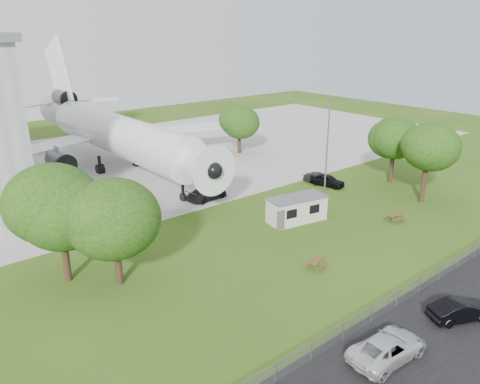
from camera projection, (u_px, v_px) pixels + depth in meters
ground at (315, 252)px, 41.78m from camera, size 160.00×160.00×0.00m
asphalt_strip at (457, 318)px, 32.32m from camera, size 120.00×8.00×0.02m
concrete_apron at (123, 162)px, 69.41m from camera, size 120.00×46.00×0.03m
airliner at (113, 132)px, 64.90m from camera, size 46.36×47.73×17.69m
site_cabin at (297, 209)px, 48.11m from camera, size 6.95×3.82×2.62m
picnic_west at (316, 268)px, 39.08m from camera, size 2.20×2.02×0.76m
picnic_east at (395, 221)px, 48.42m from camera, size 1.97×1.71×0.76m
fence at (411, 297)px, 34.87m from camera, size 58.00×0.04×1.30m
lamp_mast at (327, 158)px, 49.20m from camera, size 0.16×0.16×12.00m
tree_west_big at (59, 211)px, 35.24m from camera, size 7.47×7.47×9.62m
tree_west_small at (114, 218)px, 34.85m from camera, size 7.26×7.26×9.21m
tree_east_front at (428, 148)px, 51.68m from camera, size 6.66×6.66×9.72m
tree_east_back at (395, 138)px, 58.69m from camera, size 7.01×7.01×9.35m
tree_far_apron at (239, 122)px, 72.90m from camera, size 6.90×6.90×8.40m
car_centre_sedan at (460, 310)px, 31.91m from camera, size 4.72×3.27×1.48m
car_west_estate at (387, 348)px, 28.14m from camera, size 5.60×2.79×1.52m
car_ne_hatch at (327, 180)px, 58.86m from camera, size 2.79×4.68×1.49m
car_ne_sedan at (319, 178)px, 60.03m from camera, size 2.73×4.08×1.27m
car_apron_van at (207, 194)px, 54.21m from camera, size 5.41×2.70×1.51m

